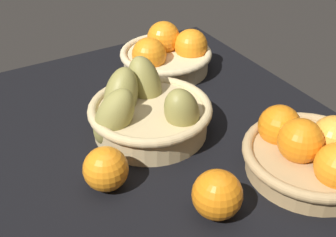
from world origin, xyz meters
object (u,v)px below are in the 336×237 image
basket_near_left (311,153)px  loose_orange_back_gap (217,195)px  basket_near_right (167,54)px  loose_orange_front_gap (106,169)px  basket_center_pears (146,112)px

basket_near_left → loose_orange_back_gap: size_ratio=3.02×
basket_near_right → basket_near_left: (-45.79, -2.57, -0.21)cm
basket_near_left → loose_orange_back_gap: 20.16cm
basket_near_right → loose_orange_front_gap: basket_near_right is taller
basket_near_right → loose_orange_back_gap: (-46.02, 17.59, -0.25)cm
basket_near_left → loose_orange_front_gap: size_ratio=3.16×
basket_center_pears → basket_near_right: 26.36cm
loose_orange_front_gap → loose_orange_back_gap: size_ratio=0.96×
basket_center_pears → basket_near_right: bearing=-38.7°
loose_orange_front_gap → basket_near_right: bearing=-43.5°
basket_near_right → basket_near_left: 45.86cm
basket_center_pears → basket_near_left: 31.63cm
basket_center_pears → loose_orange_front_gap: 17.42cm
basket_near_right → basket_center_pears: bearing=141.3°
loose_orange_back_gap → basket_center_pears: bearing=-2.5°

